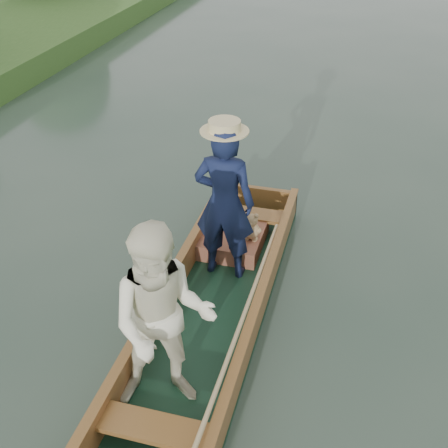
# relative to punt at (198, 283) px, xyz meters

# --- Properties ---
(ground) EXTENTS (120.00, 120.00, 0.00)m
(ground) POSITION_rel_punt_xyz_m (0.05, 0.18, -0.73)
(ground) COLOR #283D30
(ground) RESTS_ON ground
(punt) EXTENTS (1.18, 5.00, 2.00)m
(punt) POSITION_rel_punt_xyz_m (0.00, 0.00, 0.00)
(punt) COLOR #13311F
(punt) RESTS_ON ground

